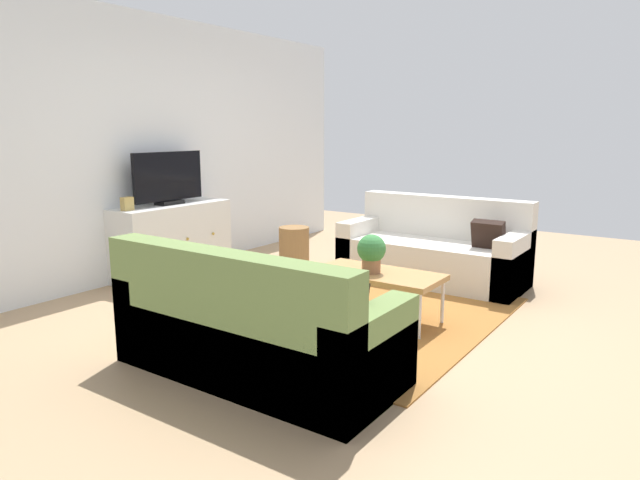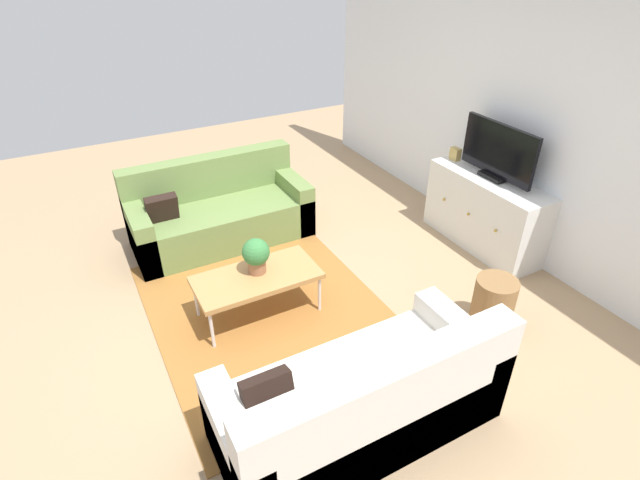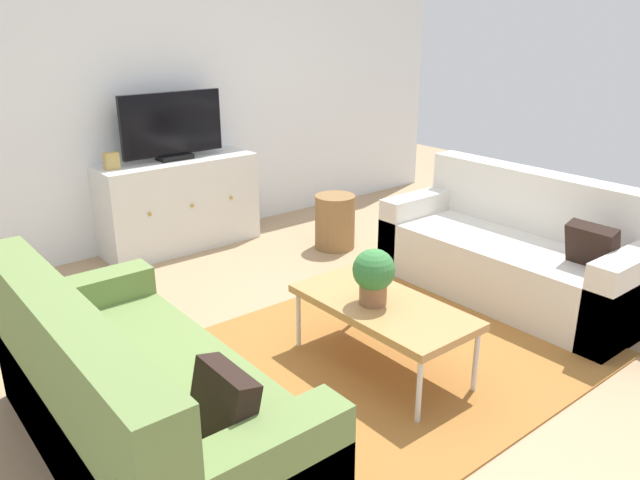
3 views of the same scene
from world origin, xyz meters
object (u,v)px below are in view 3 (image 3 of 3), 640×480
tv_console (180,204)px  mantel_clock (111,161)px  couch_right_side (518,255)px  flat_screen_tv (172,126)px  wicker_basket (335,222)px  couch_left_side (129,408)px  potted_plant (374,274)px  coffee_table (383,308)px

tv_console → mantel_clock: 0.70m
couch_right_side → flat_screen_tv: size_ratio=2.10×
flat_screen_tv → wicker_basket: (1.00, -0.87, -0.80)m
couch_left_side → wicker_basket: couch_left_side is taller
potted_plant → flat_screen_tv: bearing=87.6°
tv_console → wicker_basket: bearing=-40.2°
tv_console → coffee_table: bearing=-91.3°
couch_left_side → potted_plant: 1.39m
coffee_table → wicker_basket: (1.06, 1.65, -0.15)m
tv_console → couch_left_side: bearing=-121.5°
mantel_clock → tv_console: bearing=-0.0°
couch_right_side → potted_plant: couch_right_side is taller
potted_plant → mantel_clock: bearing=100.0°
couch_left_side → flat_screen_tv: bearing=58.7°
couch_right_side → wicker_basket: (-0.41, 1.52, -0.05)m
tv_console → couch_right_side: bearing=-59.3°
coffee_table → potted_plant: potted_plant is taller
mantel_clock → couch_right_side: bearing=-50.6°
mantel_clock → potted_plant: bearing=-80.0°
couch_right_side → potted_plant: bearing=-176.5°
couch_right_side → mantel_clock: (-1.95, 2.37, 0.54)m
tv_console → flat_screen_tv: (-0.00, 0.02, 0.65)m
flat_screen_tv → tv_console: bearing=-90.0°
couch_left_side → flat_screen_tv: size_ratio=2.10×
mantel_clock → wicker_basket: size_ratio=0.28×
mantel_clock → wicker_basket: (1.54, -0.85, -0.60)m
couch_right_side → flat_screen_tv: bearing=120.5°
coffee_table → flat_screen_tv: size_ratio=1.19×
coffee_table → tv_console: 2.50m
potted_plant → wicker_basket: (1.11, 1.62, -0.35)m
couch_right_side → flat_screen_tv: flat_screen_tv is taller
couch_right_side → potted_plant: (-1.52, -0.09, 0.29)m
potted_plant → couch_left_side: bearing=176.0°
couch_left_side → coffee_table: couch_left_side is taller
potted_plant → tv_console: tv_console is taller
tv_console → wicker_basket: tv_console is taller
potted_plant → mantel_clock: mantel_clock is taller
coffee_table → tv_console: size_ratio=0.79×
couch_left_side → potted_plant: couch_left_side is taller
couch_right_side → tv_console: couch_right_side is taller
couch_left_side → couch_right_side: size_ratio=1.00×
couch_left_side → tv_console: 2.79m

